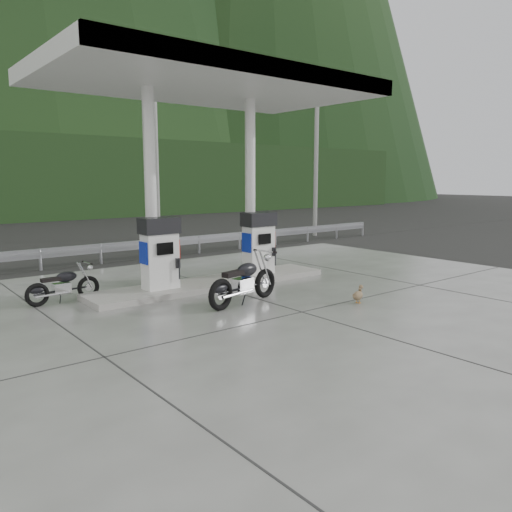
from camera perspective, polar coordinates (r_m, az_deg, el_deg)
ground at (r=11.83m, az=1.90°, el=-5.52°), size 160.00×160.00×0.00m
forecourt_apron at (r=11.83m, az=1.90°, el=-5.47°), size 18.00×14.00×0.02m
pump_island at (r=13.75m, az=-4.89°, el=-3.10°), size 7.00×1.40×0.15m
gas_pump_left at (r=12.78m, az=-10.92°, el=0.30°), size 0.95×0.55×1.80m
gas_pump_right at (r=14.52m, az=0.31°, el=1.47°), size 0.95×0.55×1.80m
canopy_column_left at (r=13.00m, az=-11.96°, el=7.50°), size 0.30×0.30×5.00m
canopy_column_right at (r=14.72m, az=-0.67°, el=7.82°), size 0.30×0.30×5.00m
canopy_roof at (r=13.68m, az=-5.20°, el=19.08°), size 8.50×5.00×0.40m
guardrail at (r=18.42m, az=-14.48°, el=1.63°), size 26.00×0.16×1.42m
road at (r=21.73m, az=-18.21°, el=0.65°), size 60.00×7.00×0.01m
utility_pole_b at (r=20.54m, az=-11.41°, el=11.65°), size 0.22×0.22×8.00m
utility_pole_c at (r=25.94m, az=6.88°, el=11.14°), size 0.22×0.22×8.00m
motorcycle_left at (r=12.70m, az=-21.16°, el=-3.20°), size 1.69×0.64×0.79m
motorcycle_right at (r=11.71m, az=-1.39°, el=-2.98°), size 2.27×1.13×1.03m
duck at (r=12.03m, az=11.56°, el=-4.49°), size 0.51×0.30×0.35m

